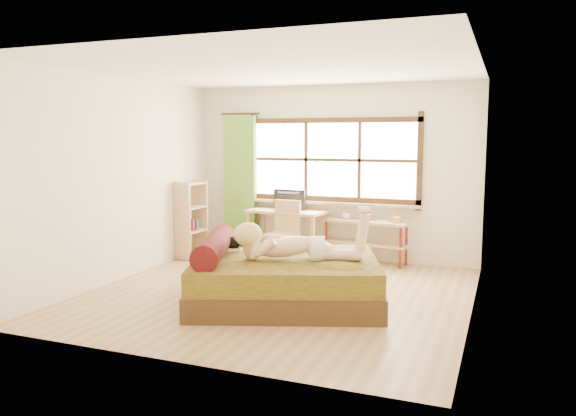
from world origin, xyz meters
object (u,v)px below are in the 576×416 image
at_px(kitten, 234,241).
at_px(pipe_shelf, 366,232).
at_px(bed, 281,278).
at_px(desk, 286,217).
at_px(woman, 297,232).
at_px(chair, 284,229).
at_px(bookshelf, 191,219).

xyz_separation_m(kitten, pipe_shelf, (1.10, 2.25, -0.18)).
xyz_separation_m(bed, desk, (-0.83, 2.25, 0.38)).
distance_m(bed, desk, 2.43).
bearing_deg(woman, chair, 95.74).
bearing_deg(desk, woman, -59.84).
xyz_separation_m(woman, bookshelf, (-2.45, 1.77, -0.23)).
bearing_deg(pipe_shelf, bed, -91.41).
height_order(kitten, chair, chair).
distance_m(kitten, desk, 2.14).
relative_size(chair, pipe_shelf, 0.71).
relative_size(chair, bookshelf, 0.79).
bearing_deg(kitten, bed, -29.71).
height_order(kitten, pipe_shelf, kitten).
distance_m(kitten, bookshelf, 2.26).
relative_size(bed, bookshelf, 2.11).
distance_m(desk, bookshelf, 1.51).
bearing_deg(bookshelf, woman, -32.54).
xyz_separation_m(desk, bookshelf, (-1.42, -0.51, -0.05)).
height_order(woman, pipe_shelf, woman).
distance_m(woman, bookshelf, 3.03).
relative_size(bed, pipe_shelf, 1.91).
xyz_separation_m(bed, chair, (-0.72, 1.89, 0.25)).
bearing_deg(kitten, pipe_shelf, 44.26).
bearing_deg(desk, pipe_shelf, 11.35).
relative_size(desk, bookshelf, 1.05).
relative_size(bed, woman, 1.73).
distance_m(woman, desk, 2.51).
height_order(woman, kitten, woman).
distance_m(woman, chair, 2.15).
distance_m(bed, chair, 2.04).
bearing_deg(bed, bookshelf, 122.46).
bearing_deg(kitten, chair, 71.78).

